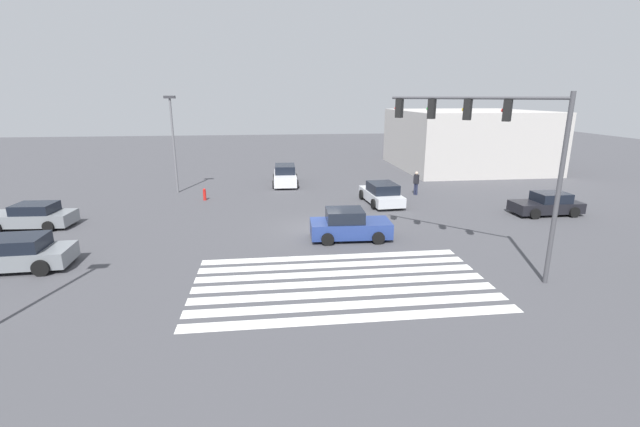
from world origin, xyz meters
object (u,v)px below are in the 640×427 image
(traffic_signal_mast, at_px, (492,137))
(car_5, at_px, (32,216))
(car_2, at_px, (547,204))
(car_4, at_px, (381,194))
(car_0, at_px, (349,225))
(car_1, at_px, (14,253))
(street_light_pole_a, at_px, (173,135))
(fire_hydrant, at_px, (205,194))
(car_3, at_px, (285,175))
(pedestrian, at_px, (416,182))

(traffic_signal_mast, relative_size, car_5, 1.62)
(traffic_signal_mast, height_order, car_5, traffic_signal_mast)
(car_2, distance_m, car_4, 10.42)
(car_0, relative_size, car_5, 0.92)
(car_1, bearing_deg, car_5, 108.62)
(car_1, relative_size, car_4, 0.97)
(street_light_pole_a, relative_size, fire_hydrant, 8.42)
(car_2, bearing_deg, car_0, 12.58)
(street_light_pole_a, bearing_deg, car_3, 14.43)
(car_4, bearing_deg, car_5, 94.12)
(pedestrian, relative_size, street_light_pole_a, 0.25)
(car_0, relative_size, street_light_pole_a, 0.58)
(street_light_pole_a, bearing_deg, car_1, -104.77)
(traffic_signal_mast, relative_size, car_0, 1.76)
(car_4, bearing_deg, car_1, 112.82)
(traffic_signal_mast, xyz_separation_m, car_1, (-19.99, 2.18, -4.91))
(traffic_signal_mast, relative_size, street_light_pole_a, 1.02)
(car_2, bearing_deg, car_3, -36.80)
(traffic_signal_mast, relative_size, pedestrian, 4.17)
(car_1, distance_m, pedestrian, 24.92)
(traffic_signal_mast, relative_size, fire_hydrant, 8.61)
(car_5, bearing_deg, car_2, -178.33)
(car_2, bearing_deg, fire_hydrant, -17.46)
(car_1, height_order, fire_hydrant, car_1)
(car_5, relative_size, street_light_pole_a, 0.63)
(traffic_signal_mast, distance_m, car_5, 24.52)
(car_2, xyz_separation_m, car_4, (-9.65, 3.93, 0.05))
(car_0, relative_size, car_2, 0.99)
(car_3, bearing_deg, car_2, 56.03)
(car_2, relative_size, car_5, 0.93)
(car_4, bearing_deg, street_light_pole_a, 65.87)
(car_0, bearing_deg, car_3, 102.82)
(pedestrian, distance_m, fire_hydrant, 15.61)
(traffic_signal_mast, xyz_separation_m, car_5, (-22.42, 8.60, -4.97))
(car_0, height_order, fire_hydrant, car_0)
(car_0, distance_m, car_1, 15.21)
(traffic_signal_mast, bearing_deg, car_1, 38.78)
(car_0, xyz_separation_m, car_4, (3.62, 7.16, -0.03))
(traffic_signal_mast, bearing_deg, car_5, 24.01)
(traffic_signal_mast, height_order, street_light_pole_a, traffic_signal_mast)
(street_light_pole_a, xyz_separation_m, fire_hydrant, (2.43, -2.88, -3.97))
(traffic_signal_mast, distance_m, car_1, 20.70)
(car_2, xyz_separation_m, fire_hydrant, (-21.96, 6.45, -0.22))
(fire_hydrant, bearing_deg, car_3, 40.17)
(traffic_signal_mast, distance_m, fire_hydrant, 20.32)
(car_0, bearing_deg, fire_hydrant, 134.29)
(pedestrian, bearing_deg, fire_hydrant, -43.82)
(traffic_signal_mast, relative_size, car_2, 1.74)
(car_4, distance_m, street_light_pole_a, 16.13)
(traffic_signal_mast, bearing_deg, street_light_pole_a, -1.63)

